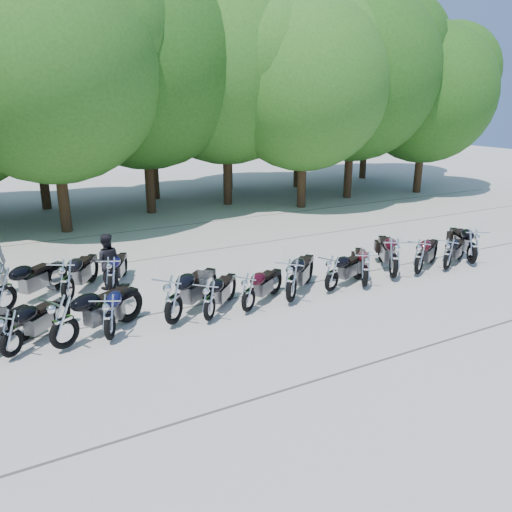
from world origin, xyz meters
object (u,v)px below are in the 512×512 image
motorcycle_12 (448,253)px  motorcycle_2 (63,321)px  motorcycle_10 (394,257)px  motorcycle_13 (473,245)px  motorcycle_8 (332,273)px  motorcycle_15 (67,280)px  motorcycle_1 (10,332)px  motorcycle_4 (173,299)px  motorcycle_11 (420,256)px  motorcycle_16 (111,274)px  motorcycle_7 (292,279)px  motorcycle_5 (209,300)px  rider_1 (107,261)px  motorcycle_6 (248,292)px  motorcycle_3 (109,316)px  motorcycle_9 (365,268)px  motorcycle_14 (3,288)px

motorcycle_12 → motorcycle_2: bearing=63.1°
motorcycle_10 → motorcycle_13: size_ratio=1.05×
motorcycle_8 → motorcycle_15: (-6.55, 2.63, 0.08)m
motorcycle_1 → motorcycle_8: (8.03, -0.10, -0.00)m
motorcycle_4 → motorcycle_11: bearing=-131.6°
motorcycle_2 → motorcycle_16: (1.63, 2.85, -0.11)m
motorcycle_7 → motorcycle_5: bearing=48.6°
rider_1 → motorcycle_4: bearing=116.2°
motorcycle_6 → rider_1: 4.39m
motorcycle_3 → motorcycle_13: size_ratio=0.91×
motorcycle_9 → motorcycle_10: size_ratio=0.85×
motorcycle_4 → rider_1: 3.39m
motorcycle_16 → motorcycle_12: bearing=-172.3°
rider_1 → motorcycle_6: bearing=140.5°
motorcycle_6 → motorcycle_15: (-3.89, 2.78, 0.09)m
motorcycle_5 → motorcycle_9: motorcycle_9 is taller
motorcycle_16 → rider_1: 0.54m
motorcycle_2 → motorcycle_6: size_ratio=1.19×
motorcycle_1 → motorcycle_5: motorcycle_1 is taller
motorcycle_6 → motorcycle_13: size_ratio=0.87×
motorcycle_3 → motorcycle_15: (-0.48, 2.70, 0.06)m
motorcycle_8 → motorcycle_14: motorcycle_14 is taller
motorcycle_3 → motorcycle_4: motorcycle_4 is taller
motorcycle_12 → motorcycle_16: 10.13m
motorcycle_11 → motorcycle_13: bearing=-121.1°
motorcycle_11 → motorcycle_5: bearing=61.5°
motorcycle_2 → motorcycle_12: motorcycle_2 is taller
motorcycle_5 → motorcycle_12: motorcycle_5 is taller
motorcycle_6 → motorcycle_10: (4.92, 0.14, 0.13)m
motorcycle_7 → motorcycle_12: bearing=-132.9°
motorcycle_4 → motorcycle_6: (1.90, -0.16, -0.12)m
motorcycle_12 → motorcycle_14: bearing=50.6°
motorcycle_6 → motorcycle_10: 4.92m
motorcycle_1 → rider_1: 4.16m
motorcycle_4 → motorcycle_6: size_ratio=1.20×
motorcycle_5 → motorcycle_13: 9.19m
motorcycle_13 → motorcycle_16: (-10.83, 2.97, -0.08)m
motorcycle_8 → motorcycle_14: size_ratio=0.87×
motorcycle_6 → motorcycle_9: bearing=-124.0°
motorcycle_6 → motorcycle_14: (-5.37, 2.86, 0.10)m
motorcycle_13 → motorcycle_14: motorcycle_14 is taller
motorcycle_4 → motorcycle_13: 10.02m
motorcycle_7 → motorcycle_13: 6.85m
motorcycle_11 → motorcycle_16: 9.05m
motorcycle_2 → motorcycle_9: 8.04m
motorcycle_12 → motorcycle_15: bearing=49.2°
motorcycle_3 → motorcycle_6: 3.40m
motorcycle_12 → rider_1: bearing=44.0°
motorcycle_1 → motorcycle_16: motorcycle_1 is taller
motorcycle_1 → motorcycle_2: 1.04m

